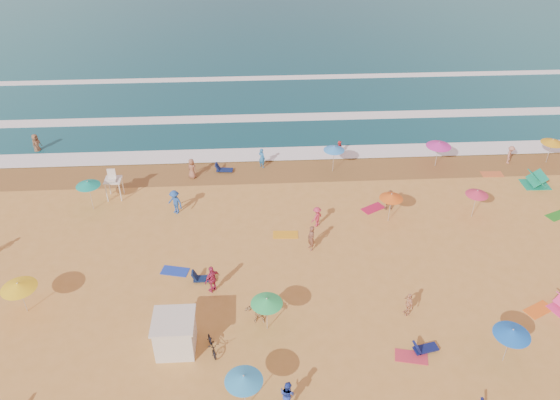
{
  "coord_description": "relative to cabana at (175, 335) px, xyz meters",
  "views": [
    {
      "loc": [
        -1.67,
        -25.4,
        23.03
      ],
      "look_at": [
        0.07,
        6.0,
        1.5
      ],
      "focal_mm": 35.0,
      "sensor_mm": 36.0,
      "label": 1
    }
  ],
  "objects": [
    {
      "name": "ground",
      "position": [
        6.09,
        5.49,
        -1.0
      ],
      "size": [
        220.0,
        220.0,
        0.0
      ],
      "primitive_type": "plane",
      "color": "gold",
      "rests_on": "ground"
    },
    {
      "name": "wet_sand",
      "position": [
        6.09,
        17.99,
        -0.99
      ],
      "size": [
        220.0,
        220.0,
        0.0
      ],
      "primitive_type": "plane",
      "color": "olive",
      "rests_on": "ground"
    },
    {
      "name": "surf_foam",
      "position": [
        6.09,
        26.81,
        -0.9
      ],
      "size": [
        200.0,
        18.7,
        0.05
      ],
      "color": "white",
      "rests_on": "ground"
    },
    {
      "name": "cabana",
      "position": [
        0.0,
        0.0,
        0.0
      ],
      "size": [
        2.0,
        2.0,
        2.0
      ],
      "primitive_type": "cube",
      "color": "silver",
      "rests_on": "ground"
    },
    {
      "name": "cabana_roof",
      "position": [
        0.0,
        0.0,
        1.06
      ],
      "size": [
        2.2,
        2.2,
        0.12
      ],
      "primitive_type": "cube",
      "color": "silver",
      "rests_on": "cabana"
    },
    {
      "name": "bicycle",
      "position": [
        1.9,
        -0.3,
        -0.55
      ],
      "size": [
        1.05,
        1.81,
        0.9
      ],
      "primitive_type": "imported",
      "rotation": [
        0.0,
        0.0,
        0.29
      ],
      "color": "black",
      "rests_on": "ground"
    },
    {
      "name": "lifeguard_stand",
      "position": [
        -6.02,
        14.71,
        0.05
      ],
      "size": [
        1.2,
        1.2,
        2.1
      ],
      "primitive_type": null,
      "color": "white",
      "rests_on": "ground"
    },
    {
      "name": "beach_umbrellas",
      "position": [
        7.28,
        5.79,
        1.1
      ],
      "size": [
        57.53,
        30.07,
        0.57
      ],
      "color": "#129986",
      "rests_on": "ground"
    },
    {
      "name": "loungers",
      "position": [
        9.59,
        2.87,
        -0.83
      ],
      "size": [
        44.17,
        25.65,
        0.34
      ],
      "color": "#101851",
      "rests_on": "ground"
    },
    {
      "name": "towels",
      "position": [
        10.45,
        3.67,
        -0.98
      ],
      "size": [
        45.72,
        25.21,
        0.03
      ],
      "color": "red",
      "rests_on": "ground"
    },
    {
      "name": "popup_tents",
      "position": [
        24.3,
        8.12,
        -0.4
      ],
      "size": [
        6.2,
        15.11,
        1.2
      ],
      "color": "#F83787",
      "rests_on": "ground"
    },
    {
      "name": "beachgoers",
      "position": [
        1.47,
        8.69,
        -0.17
      ],
      "size": [
        46.52,
        27.14,
        2.13
      ],
      "color": "#E3A477",
      "rests_on": "ground"
    }
  ]
}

